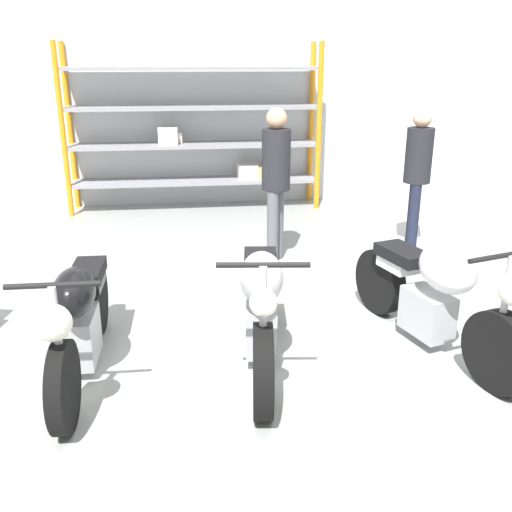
# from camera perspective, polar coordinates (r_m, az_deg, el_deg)

# --- Properties ---
(ground_plane) EXTENTS (30.00, 30.00, 0.00)m
(ground_plane) POSITION_cam_1_polar(r_m,az_deg,el_deg) (4.67, 0.61, -9.78)
(ground_plane) COLOR #9EA3A0
(back_wall) EXTENTS (30.00, 0.08, 3.60)m
(back_wall) POSITION_cam_1_polar(r_m,az_deg,el_deg) (9.20, -3.75, 16.45)
(back_wall) COLOR silver
(back_wall) RESTS_ON ground_plane
(shelving_rack) EXTENTS (3.82, 0.63, 2.47)m
(shelving_rack) POSITION_cam_1_polar(r_m,az_deg,el_deg) (8.88, -6.07, 12.50)
(shelving_rack) COLOR orange
(shelving_rack) RESTS_ON ground_plane
(motorcycle_black) EXTENTS (0.57, 2.00, 0.99)m
(motorcycle_black) POSITION_cam_1_polar(r_m,az_deg,el_deg) (4.38, -17.22, -5.85)
(motorcycle_black) COLOR black
(motorcycle_black) RESTS_ON ground_plane
(motorcycle_silver) EXTENTS (0.59, 2.00, 1.06)m
(motorcycle_silver) POSITION_cam_1_polar(r_m,az_deg,el_deg) (4.34, 0.53, -5.13)
(motorcycle_silver) COLOR black
(motorcycle_silver) RESTS_ON ground_plane
(motorcycle_white) EXTENTS (0.87, 2.01, 1.03)m
(motorcycle_white) POSITION_cam_1_polar(r_m,az_deg,el_deg) (4.79, 17.56, -3.63)
(motorcycle_white) COLOR black
(motorcycle_white) RESTS_ON ground_plane
(person_browsing) EXTENTS (0.44, 0.44, 1.75)m
(person_browsing) POSITION_cam_1_polar(r_m,az_deg,el_deg) (6.44, 2.01, 8.30)
(person_browsing) COLOR #595960
(person_browsing) RESTS_ON ground_plane
(person_near_rack) EXTENTS (0.41, 0.41, 1.69)m
(person_near_rack) POSITION_cam_1_polar(r_m,az_deg,el_deg) (7.19, 15.86, 8.48)
(person_near_rack) COLOR #1E2338
(person_near_rack) RESTS_ON ground_plane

